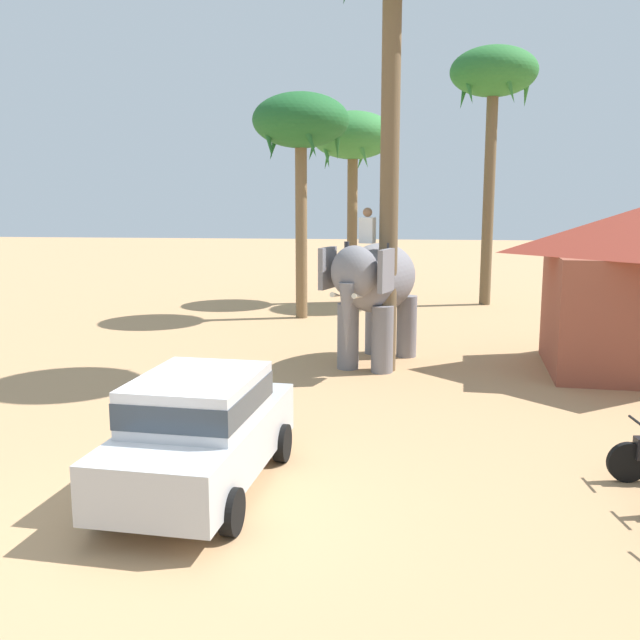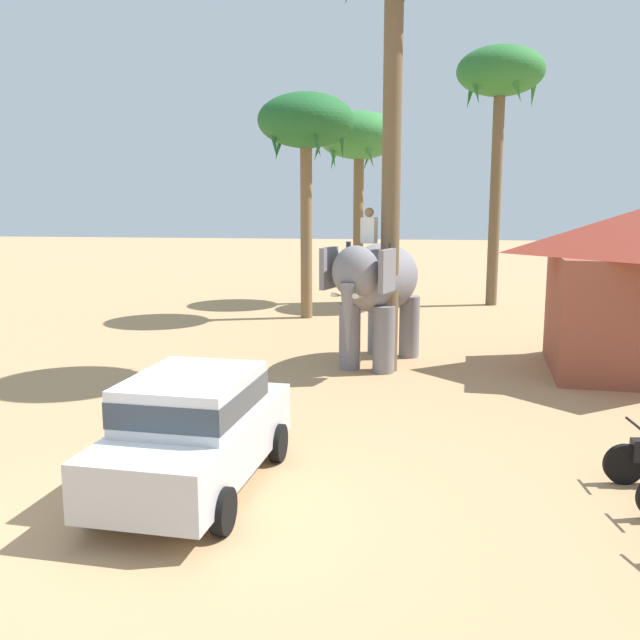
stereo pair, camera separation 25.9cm
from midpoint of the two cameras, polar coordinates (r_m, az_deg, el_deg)
ground_plane at (r=10.10m, az=-12.41°, el=-14.69°), size 120.00×120.00×0.00m
car_sedan_foreground at (r=10.38m, az=-10.19°, el=-8.42°), size 2.15×4.24×1.70m
elephant_with_mahout at (r=17.60m, az=4.03°, el=2.79°), size 2.61×4.01×3.88m
palm_tree_near_hut at (r=24.44m, az=-1.85°, el=15.16°), size 3.20×3.20×7.50m
palm_tree_left_of_road at (r=28.36m, az=13.37°, el=18.03°), size 3.20×3.20×9.53m
palm_tree_far_back at (r=28.05m, az=2.36°, el=14.12°), size 3.20×3.20×7.31m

